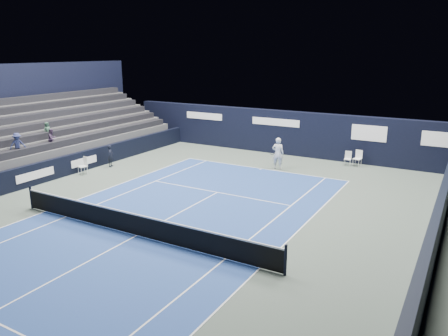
{
  "coord_description": "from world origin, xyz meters",
  "views": [
    {
      "loc": [
        11.14,
        -12.34,
        7.21
      ],
      "look_at": [
        0.24,
        6.68,
        1.3
      ],
      "focal_mm": 35.0,
      "sensor_mm": 36.0,
      "label": 1
    }
  ],
  "objects_px": {
    "folding_chair_back_b": "(358,157)",
    "line_judge_chair": "(84,164)",
    "tennis_net": "(136,224)",
    "folding_chair_back_a": "(348,156)",
    "tennis_player": "(278,153)"
  },
  "relations": [
    {
      "from": "folding_chair_back_b",
      "to": "line_judge_chair",
      "type": "height_order",
      "value": "line_judge_chair"
    },
    {
      "from": "line_judge_chair",
      "to": "tennis_player",
      "type": "xyz_separation_m",
      "value": [
        9.64,
        6.92,
        0.4
      ]
    },
    {
      "from": "line_judge_chair",
      "to": "tennis_player",
      "type": "height_order",
      "value": "tennis_player"
    },
    {
      "from": "folding_chair_back_b",
      "to": "tennis_player",
      "type": "xyz_separation_m",
      "value": [
        -4.21,
        -3.24,
        0.41
      ]
    },
    {
      "from": "folding_chair_back_a",
      "to": "folding_chair_back_b",
      "type": "relative_size",
      "value": 0.9
    },
    {
      "from": "folding_chair_back_a",
      "to": "tennis_player",
      "type": "relative_size",
      "value": 0.47
    },
    {
      "from": "tennis_net",
      "to": "tennis_player",
      "type": "xyz_separation_m",
      "value": [
        0.85,
        12.38,
        0.49
      ]
    },
    {
      "from": "folding_chair_back_a",
      "to": "line_judge_chair",
      "type": "bearing_deg",
      "value": -147.43
    },
    {
      "from": "tennis_player",
      "to": "tennis_net",
      "type": "bearing_deg",
      "value": -93.94
    },
    {
      "from": "line_judge_chair",
      "to": "tennis_net",
      "type": "height_order",
      "value": "tennis_net"
    },
    {
      "from": "folding_chair_back_b",
      "to": "tennis_player",
      "type": "height_order",
      "value": "tennis_player"
    },
    {
      "from": "folding_chair_back_b",
      "to": "tennis_net",
      "type": "bearing_deg",
      "value": -96.84
    },
    {
      "from": "tennis_net",
      "to": "tennis_player",
      "type": "relative_size",
      "value": 6.44
    },
    {
      "from": "folding_chair_back_a",
      "to": "tennis_net",
      "type": "xyz_separation_m",
      "value": [
        -4.46,
        -15.48,
        -0.11
      ]
    },
    {
      "from": "folding_chair_back_b",
      "to": "line_judge_chair",
      "type": "distance_m",
      "value": 17.18
    }
  ]
}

